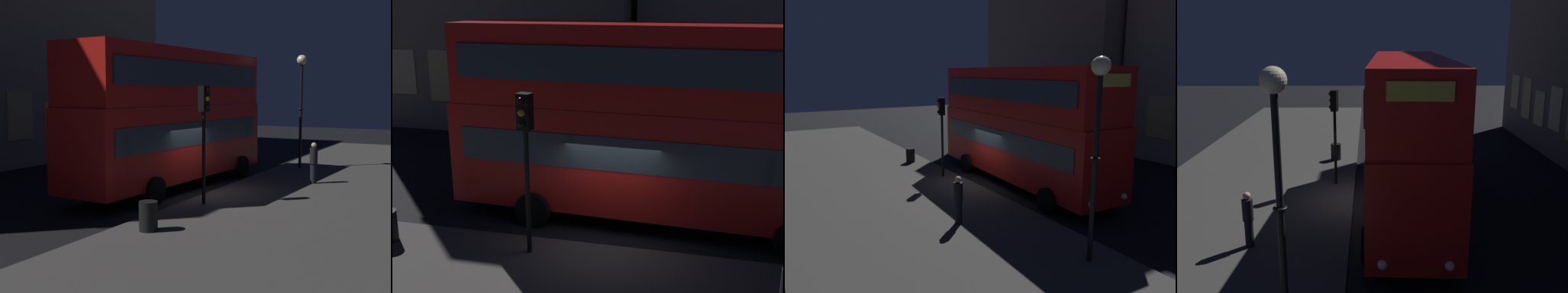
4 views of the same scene
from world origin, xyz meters
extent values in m
plane|color=black|center=(0.00, 0.00, 0.00)|extent=(80.00, 80.00, 0.00)
cube|color=#F9E09E|center=(-11.92, 9.46, 2.76)|extent=(1.32, 0.06, 2.11)
cube|color=#E5C67F|center=(-9.85, 9.46, 2.63)|extent=(1.32, 0.06, 2.39)
cube|color=#F9E09E|center=(-7.78, 9.46, 2.35)|extent=(1.32, 0.06, 1.90)
cube|color=#F9E09E|center=(-5.72, 9.46, 2.66)|extent=(1.32, 0.06, 2.17)
cube|color=#E5C67F|center=(-3.65, 9.46, 2.59)|extent=(1.32, 0.06, 2.27)
cube|color=#E5C67F|center=(1.79, 11.06, 2.69)|extent=(1.60, 0.06, 2.43)
cube|color=#E5C67F|center=(4.29, 11.06, 2.39)|extent=(1.60, 0.06, 1.96)
cube|color=red|center=(0.86, 1.48, 1.93)|extent=(11.14, 3.01, 2.87)
cube|color=red|center=(0.86, 1.48, 4.44)|extent=(10.92, 2.95, 2.16)
cube|color=#2D3842|center=(0.86, 1.48, 2.29)|extent=(10.26, 3.03, 0.90)
cube|color=#2D3842|center=(0.86, 1.48, 4.55)|extent=(10.26, 3.03, 0.90)
cylinder|color=black|center=(-2.11, 2.92, 0.49)|extent=(1.00, 0.29, 0.99)
cylinder|color=black|center=(-2.23, 0.33, 0.49)|extent=(1.00, 0.29, 0.99)
cylinder|color=black|center=(-1.74, -1.29, 1.68)|extent=(0.12, 0.12, 3.11)
cube|color=black|center=(-1.74, -1.29, 3.66)|extent=(0.37, 0.32, 0.85)
sphere|color=black|center=(-1.77, -1.44, 3.93)|extent=(0.17, 0.17, 0.17)
sphere|color=orange|center=(-1.77, -1.44, 3.66)|extent=(0.17, 0.17, 0.17)
sphere|color=black|center=(-1.77, -1.44, 3.39)|extent=(0.17, 0.17, 0.17)
camera|label=1|loc=(-16.89, -9.17, 3.85)|focal=47.32mm
camera|label=2|loc=(2.30, -11.90, 6.14)|focal=46.56mm
camera|label=3|loc=(14.71, -9.24, 5.31)|focal=34.26mm
camera|label=4|loc=(15.92, 0.08, 6.22)|focal=40.37mm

